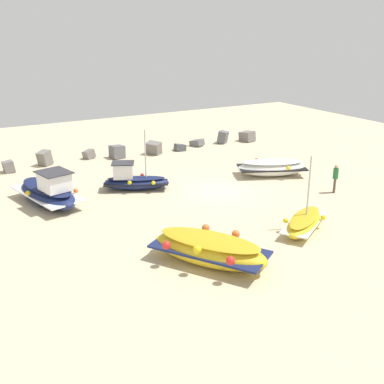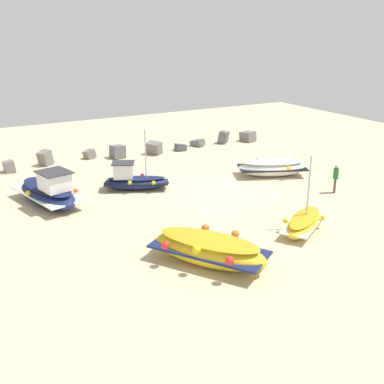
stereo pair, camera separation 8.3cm
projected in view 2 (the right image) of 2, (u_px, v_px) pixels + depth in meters
ground_plane at (219, 191)px, 28.94m from camera, size 53.41×53.41×0.00m
fishing_boat_0 at (209, 249)px, 19.88m from camera, size 4.39×5.42×1.30m
fishing_boat_1 at (49, 192)px, 26.58m from camera, size 3.21×5.61×2.13m
fishing_boat_2 at (272, 167)px, 31.74m from camera, size 5.01×3.60×1.04m
fishing_boat_3 at (304, 222)px, 23.21m from camera, size 3.96×3.12×3.73m
fishing_boat_4 at (134, 180)px, 29.04m from camera, size 4.28×3.05×3.78m
person_walking at (336, 177)px, 28.28m from camera, size 0.32×0.32×1.75m
breakwater_rocks at (156, 147)px, 37.64m from camera, size 20.94×2.47×1.23m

